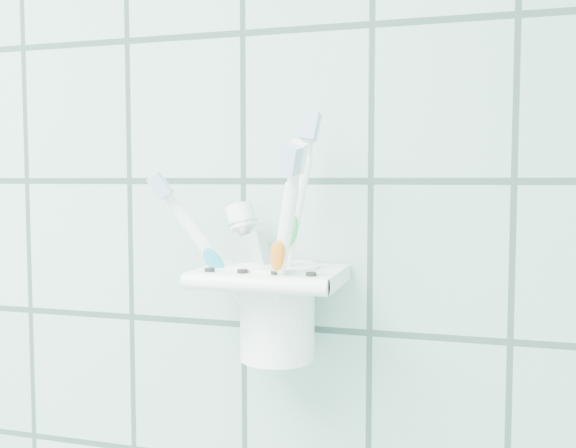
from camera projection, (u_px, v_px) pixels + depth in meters
The scene contains 6 objects.
holder_bracket at pixel (272, 278), 0.56m from camera, with size 0.12×0.10×0.04m.
cup at pixel (277, 307), 0.57m from camera, with size 0.07×0.07×0.09m.
toothbrush_pink at pixel (275, 242), 0.58m from camera, with size 0.10×0.05×0.18m.
toothbrush_blue at pixel (266, 231), 0.55m from camera, with size 0.04×0.03×0.21m.
toothbrush_orange at pixel (266, 237), 0.56m from camera, with size 0.06×0.08×0.20m.
toothpaste_tube at pixel (272, 264), 0.56m from camera, with size 0.06×0.04×0.14m.
Camera 1 is at (0.83, 0.62, 1.39)m, focal length 40.00 mm.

